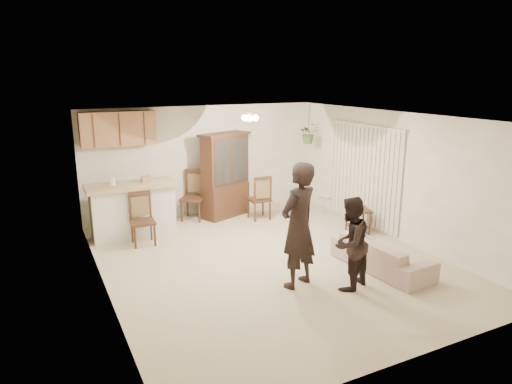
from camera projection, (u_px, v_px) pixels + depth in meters
name	position (u px, v px, depth m)	size (l,w,h in m)	color
floor	(270.00, 261.00, 8.01)	(6.50, 6.50, 0.00)	beige
ceiling	(271.00, 117.00, 7.39)	(5.50, 6.50, 0.02)	silver
wall_back	(204.00, 161.00, 10.52)	(5.50, 0.02, 2.50)	white
wall_front	(414.00, 259.00, 4.88)	(5.50, 0.02, 2.50)	white
wall_left	(101.00, 213.00, 6.51)	(0.02, 6.50, 2.50)	white
wall_right	(394.00, 176.00, 8.89)	(0.02, 6.50, 2.50)	white
breakfast_bar	(133.00, 212.00, 9.12)	(1.60, 0.55, 1.00)	silver
bar_top	(131.00, 186.00, 8.99)	(1.75, 0.70, 0.08)	tan
upper_cabinets	(118.00, 129.00, 9.33)	(1.50, 0.34, 0.70)	#915F3F
vertical_blinds	(362.00, 175.00, 9.69)	(0.06, 2.30, 2.10)	beige
ceiling_fixture	(250.00, 117.00, 8.54)	(0.36, 0.36, 0.20)	beige
hanging_plant	(309.00, 133.00, 10.63)	(0.43, 0.37, 0.48)	#3A6327
plant_cord	(309.00, 119.00, 10.55)	(0.01, 0.01, 0.65)	black
sofa	(382.00, 248.00, 7.58)	(1.87, 0.73, 0.73)	beige
adult	(298.00, 230.00, 6.86)	(0.66, 0.43, 1.80)	black
child	(350.00, 246.00, 6.83)	(0.66, 0.51, 1.35)	black
china_hutch	(225.00, 176.00, 10.34)	(1.30, 0.87, 1.92)	#362113
side_table	(358.00, 220.00, 9.38)	(0.58, 0.58, 0.56)	#362113
chair_bar	(143.00, 230.00, 8.72)	(0.47, 0.47, 1.00)	#362113
chair_hutch_left	(193.00, 206.00, 10.23)	(0.69, 0.69, 1.11)	#362113
chair_hutch_right	(259.00, 206.00, 10.29)	(0.46, 0.46, 1.01)	#362113
controller_adult	(325.00, 198.00, 6.42)	(0.05, 0.17, 0.05)	white
controller_child	(371.00, 238.00, 6.56)	(0.04, 0.12, 0.04)	white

